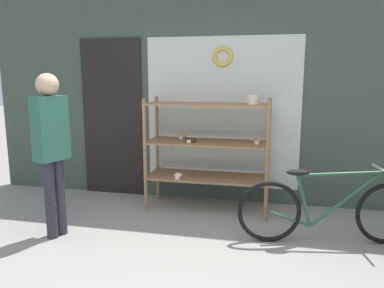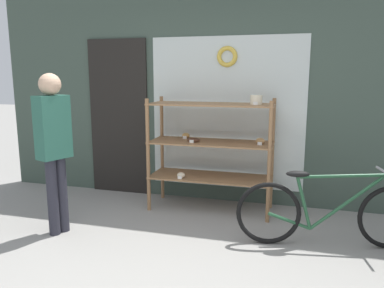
# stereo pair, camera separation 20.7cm
# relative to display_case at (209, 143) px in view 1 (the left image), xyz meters

# --- Properties ---
(storefront_facade) EXTENTS (5.99, 0.13, 3.49)m
(storefront_facade) POSITION_rel_display_case_xyz_m (-0.13, 0.40, 0.88)
(storefront_facade) COLOR #3D4C42
(storefront_facade) RESTS_ON ground_plane
(display_case) EXTENTS (1.47, 0.53, 1.40)m
(display_case) POSITION_rel_display_case_xyz_m (0.00, 0.00, 0.00)
(display_case) COLOR #8E6642
(display_case) RESTS_ON ground_plane
(bicycle) EXTENTS (1.74, 0.49, 0.75)m
(bicycle) POSITION_rel_display_case_xyz_m (1.29, -0.69, -0.49)
(bicycle) COLOR black
(bicycle) RESTS_ON ground_plane
(pedestrian) EXTENTS (0.28, 0.36, 1.65)m
(pedestrian) POSITION_rel_display_case_xyz_m (-1.38, -1.11, 0.14)
(pedestrian) COLOR #282833
(pedestrian) RESTS_ON ground_plane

